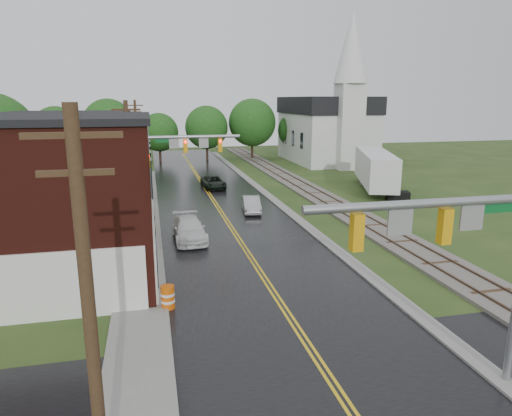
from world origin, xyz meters
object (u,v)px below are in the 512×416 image
object	(u,v)px
tree_left_c	(64,146)
semi_trailer	(376,168)
traffic_signal_far	(176,153)
pickup_white	(189,229)
construction_barrel	(168,297)
utility_pole_c	(137,139)
brick_building	(5,202)
utility_pole_a	(90,318)
suv_dark	(213,183)
traffic_signal_near	(466,242)
church	(329,122)
utility_pole_b	(130,167)
tree_left_e	(119,137)
sedan_silver	(251,205)

from	to	relation	value
tree_left_c	semi_trailer	world-z (taller)	tree_left_c
traffic_signal_far	pickup_white	world-z (taller)	traffic_signal_far
traffic_signal_far	tree_left_c	distance (m)	16.56
tree_left_c	construction_barrel	size ratio (longest dim) A/B	7.18
traffic_signal_far	utility_pole_c	bearing A→B (deg)	101.09
brick_building	utility_pole_a	bearing A→B (deg)	-69.25
utility_pole_a	tree_left_c	size ratio (longest dim) A/B	1.18
suv_dark	traffic_signal_near	bearing A→B (deg)	-89.53
utility_pole_c	tree_left_c	xyz separation A→B (m)	(-7.05, -4.10, -0.21)
church	traffic_signal_near	world-z (taller)	church
utility_pole_b	church	bearing A→B (deg)	49.82
utility_pole_a	utility_pole_b	xyz separation A→B (m)	(0.00, 22.00, 0.00)
traffic_signal_far	church	bearing A→B (deg)	48.73
church	tree_left_c	size ratio (longest dim) A/B	2.61
brick_building	utility_pole_a	world-z (taller)	utility_pole_a
utility_pole_b	tree_left_c	distance (m)	19.24
church	construction_barrel	world-z (taller)	church
traffic_signal_far	utility_pole_b	distance (m)	6.01
tree_left_c	construction_barrel	bearing A→B (deg)	-73.52
pickup_white	construction_barrel	bearing A→B (deg)	-101.69
tree_left_e	traffic_signal_near	bearing A→B (deg)	-74.32
traffic_signal_near	construction_barrel	world-z (taller)	traffic_signal_near
sedan_silver	pickup_white	world-z (taller)	pickup_white
utility_pole_a	suv_dark	distance (m)	38.36
traffic_signal_near	construction_barrel	xyz separation A→B (m)	(-8.47, 8.00, -4.44)
semi_trailer	utility_pole_a	bearing A→B (deg)	-125.69
utility_pole_c	suv_dark	xyz separation A→B (m)	(7.60, -6.63, -4.09)
traffic_signal_far	sedan_silver	xyz separation A→B (m)	(5.92, -0.49, -4.33)
suv_dark	utility_pole_c	bearing A→B (deg)	135.06
construction_barrel	church	bearing A→B (deg)	60.25
utility_pole_b	semi_trailer	xyz separation A→B (m)	(23.42, 10.60, -2.41)
church	traffic_signal_near	xyz separation A→B (m)	(-16.53, -51.74, -0.87)
brick_building	traffic_signal_far	bearing A→B (deg)	53.08
utility_pole_b	sedan_silver	world-z (taller)	utility_pole_b
tree_left_c	sedan_silver	world-z (taller)	tree_left_c
church	utility_pole_c	distance (m)	28.54
brick_building	traffic_signal_far	world-z (taller)	brick_building
utility_pole_a	sedan_silver	xyz separation A→B (m)	(9.25, 26.51, -4.08)
construction_barrel	brick_building	bearing A→B (deg)	146.25
traffic_signal_far	pickup_white	xyz separation A→B (m)	(0.27, -6.99, -4.25)
church	utility_pole_a	xyz separation A→B (m)	(-26.80, -53.74, -1.11)
sedan_silver	semi_trailer	size ratio (longest dim) A/B	0.31
brick_building	traffic_signal_far	distance (m)	15.03
utility_pole_b	utility_pole_c	xyz separation A→B (m)	(0.00, 22.00, 0.00)
traffic_signal_near	sedan_silver	size ratio (longest dim) A/B	1.89
utility_pole_b	semi_trailer	bearing A→B (deg)	24.36
sedan_silver	utility_pole_a	bearing A→B (deg)	-101.92
sedan_silver	construction_barrel	world-z (taller)	sedan_silver
utility_pole_b	tree_left_c	world-z (taller)	utility_pole_b
brick_building	sedan_silver	distance (m)	19.17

